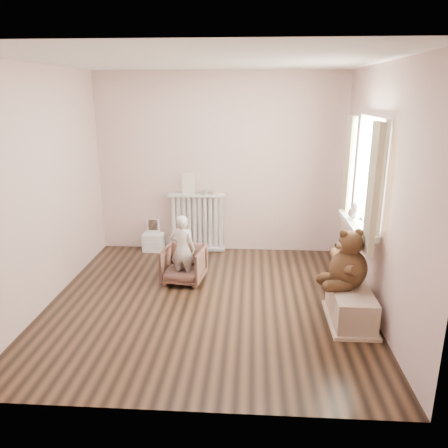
# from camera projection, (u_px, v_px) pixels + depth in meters

# --- Properties ---
(floor) EXTENTS (3.60, 3.60, 0.01)m
(floor) POSITION_uv_depth(u_px,v_px,m) (208.00, 302.00, 5.00)
(floor) COLOR black
(floor) RESTS_ON ground
(ceiling) EXTENTS (3.60, 3.60, 0.01)m
(ceiling) POSITION_uv_depth(u_px,v_px,m) (206.00, 60.00, 4.25)
(ceiling) COLOR white
(ceiling) RESTS_ON ground
(back_wall) EXTENTS (3.60, 0.02, 2.60)m
(back_wall) POSITION_uv_depth(u_px,v_px,m) (220.00, 164.00, 6.34)
(back_wall) COLOR beige
(back_wall) RESTS_ON ground
(front_wall) EXTENTS (3.60, 0.02, 2.60)m
(front_wall) POSITION_uv_depth(u_px,v_px,m) (179.00, 249.00, 2.90)
(front_wall) COLOR beige
(front_wall) RESTS_ON ground
(left_wall) EXTENTS (0.02, 3.60, 2.60)m
(left_wall) POSITION_uv_depth(u_px,v_px,m) (42.00, 188.00, 4.74)
(left_wall) COLOR beige
(left_wall) RESTS_ON ground
(right_wall) EXTENTS (0.02, 3.60, 2.60)m
(right_wall) POSITION_uv_depth(u_px,v_px,m) (380.00, 193.00, 4.51)
(right_wall) COLOR beige
(right_wall) RESTS_ON ground
(window) EXTENTS (0.03, 0.90, 1.10)m
(window) POSITION_uv_depth(u_px,v_px,m) (370.00, 174.00, 4.76)
(window) COLOR white
(window) RESTS_ON right_wall
(window_sill) EXTENTS (0.22, 1.10, 0.06)m
(window_sill) POSITION_uv_depth(u_px,v_px,m) (357.00, 224.00, 4.93)
(window_sill) COLOR silver
(window_sill) RESTS_ON right_wall
(curtain_left) EXTENTS (0.06, 0.26, 1.30)m
(curtain_left) POSITION_uv_depth(u_px,v_px,m) (373.00, 190.00, 4.24)
(curtain_left) COLOR #C4BA92
(curtain_left) RESTS_ON right_wall
(curtain_right) EXTENTS (0.06, 0.26, 1.30)m
(curtain_right) POSITION_uv_depth(u_px,v_px,m) (349.00, 170.00, 5.32)
(curtain_right) COLOR #C4BA92
(curtain_right) RESTS_ON right_wall
(radiator) EXTENTS (0.83, 0.16, 0.88)m
(radiator) POSITION_uv_depth(u_px,v_px,m) (197.00, 226.00, 6.51)
(radiator) COLOR silver
(radiator) RESTS_ON floor
(paper_doll) EXTENTS (0.19, 0.02, 0.31)m
(paper_doll) POSITION_uv_depth(u_px,v_px,m) (188.00, 184.00, 6.33)
(paper_doll) COLOR beige
(paper_doll) RESTS_ON radiator
(tin_a) EXTENTS (0.10, 0.10, 0.06)m
(tin_a) POSITION_uv_depth(u_px,v_px,m) (205.00, 192.00, 6.35)
(tin_a) COLOR #A59E8C
(tin_a) RESTS_ON radiator
(tin_b) EXTENTS (0.09, 0.09, 0.05)m
(tin_b) POSITION_uv_depth(u_px,v_px,m) (213.00, 193.00, 6.35)
(tin_b) COLOR #A59E8C
(tin_b) RESTS_ON radiator
(toy_vanity) EXTENTS (0.30, 0.22, 0.48)m
(toy_vanity) POSITION_uv_depth(u_px,v_px,m) (153.00, 233.00, 6.56)
(toy_vanity) COLOR silver
(toy_vanity) RESTS_ON floor
(armchair) EXTENTS (0.56, 0.57, 0.46)m
(armchair) POSITION_uv_depth(u_px,v_px,m) (184.00, 265.00, 5.47)
(armchair) COLOR brown
(armchair) RESTS_ON floor
(child) EXTENTS (0.34, 0.25, 0.87)m
(child) POSITION_uv_depth(u_px,v_px,m) (183.00, 249.00, 5.36)
(child) COLOR silver
(child) RESTS_ON armchair
(toy_bench) EXTENTS (0.40, 0.75, 0.35)m
(toy_bench) POSITION_uv_depth(u_px,v_px,m) (351.00, 304.00, 4.52)
(toy_bench) COLOR tan
(toy_bench) RESTS_ON floor
(teddy_bear) EXTENTS (0.57, 0.49, 0.62)m
(teddy_bear) POSITION_uv_depth(u_px,v_px,m) (349.00, 258.00, 4.48)
(teddy_bear) COLOR #321F10
(teddy_bear) RESTS_ON toy_bench
(plush_cat) EXTENTS (0.24, 0.30, 0.22)m
(plush_cat) POSITION_uv_depth(u_px,v_px,m) (355.00, 211.00, 4.99)
(plush_cat) COLOR gray
(plush_cat) RESTS_ON window_sill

